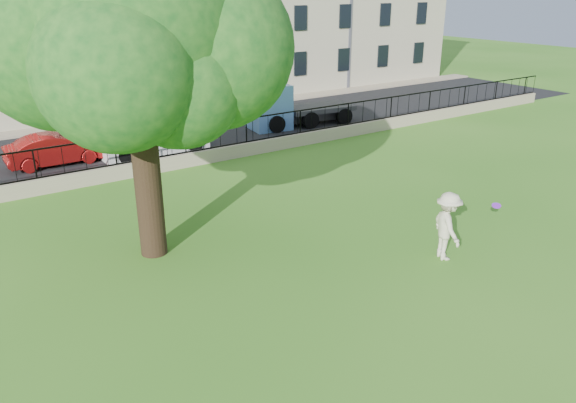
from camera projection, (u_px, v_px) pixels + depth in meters
ground at (380, 279)px, 14.92m from camera, size 120.00×120.00×0.00m
retaining_wall at (187, 160)px, 24.03m from camera, size 50.00×0.40×0.60m
iron_railing at (185, 140)px, 23.72m from camera, size 50.00×0.05×1.13m
street at (146, 142)px, 27.74m from camera, size 60.00×9.00×0.01m
sidewalk at (112, 122)px, 31.71m from camera, size 60.00×1.40×0.12m
tree at (127, 25)px, 14.06m from camera, size 7.88×6.08×9.64m
man at (447, 226)px, 15.71m from camera, size 1.19×1.47×1.98m
frisbee at (496, 206)px, 16.68m from camera, size 0.32×0.33×0.12m
red_sedan at (56, 150)px, 24.12m from camera, size 4.13×1.48×1.36m
white_van at (153, 132)px, 25.69m from camera, size 4.81×1.89×2.02m
blue_truck at (299, 104)px, 30.74m from camera, size 5.89×2.77×2.38m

